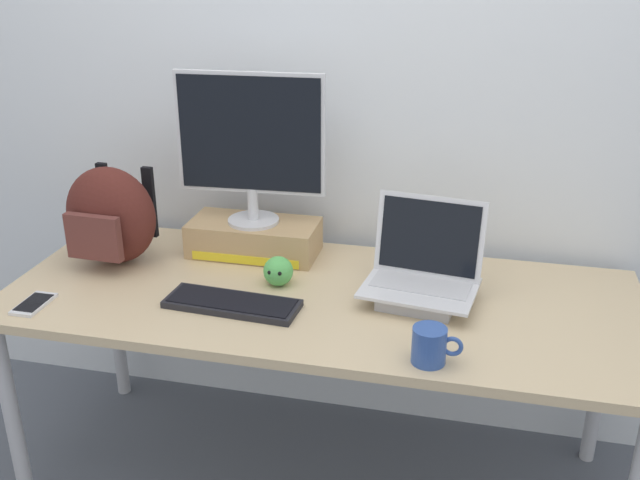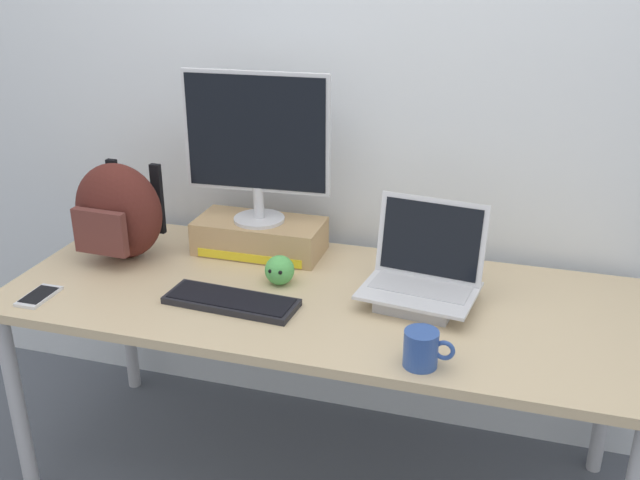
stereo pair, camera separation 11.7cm
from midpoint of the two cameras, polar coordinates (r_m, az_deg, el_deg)
ground_plane at (r=2.65m, az=1.33°, el=-18.36°), size 20.00×20.00×0.00m
back_wall at (r=2.52m, az=4.65°, el=12.53°), size 7.00×0.10×2.60m
desk at (r=2.27m, az=1.48°, el=-5.66°), size 1.95×0.79×0.73m
toner_box_yellow at (r=2.52m, az=-3.42°, el=0.28°), size 0.44×0.21×0.12m
desktop_monitor at (r=2.41m, az=-3.62°, el=7.69°), size 0.49×0.17×0.51m
open_laptop at (r=2.20m, az=9.46°, el=-3.49°), size 0.36×0.29×0.30m
external_keyboard at (r=2.19m, az=-5.46°, el=-4.81°), size 0.41×0.16×0.02m
messenger_backpack at (r=2.51m, az=-14.27°, el=2.15°), size 0.32×0.26×0.33m
coffee_mug at (r=1.89m, az=9.77°, el=-8.43°), size 0.13×0.09×0.10m
cell_phone at (r=2.36m, az=-19.88°, el=-4.18°), size 0.08×0.14×0.01m
plush_toy at (r=2.29m, az=-1.73°, el=-2.39°), size 0.09×0.09×0.09m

